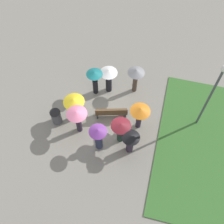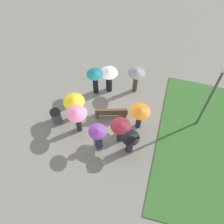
% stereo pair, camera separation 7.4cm
% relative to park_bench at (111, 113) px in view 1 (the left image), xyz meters
% --- Properties ---
extents(ground_plane, '(90.00, 90.00, 0.00)m').
position_rel_park_bench_xyz_m(ground_plane, '(0.32, 0.29, -0.47)').
color(ground_plane, gray).
extents(park_bench, '(1.88, 0.90, 0.90)m').
position_rel_park_bench_xyz_m(park_bench, '(0.00, 0.00, 0.00)').
color(park_bench, brown).
rests_on(park_bench, ground_plane).
extents(lamp_post, '(0.32, 0.32, 4.94)m').
position_rel_park_bench_xyz_m(lamp_post, '(-4.87, -0.82, 2.66)').
color(lamp_post, '#474C51').
rests_on(lamp_post, ground_plane).
extents(trash_bin, '(0.60, 0.60, 0.97)m').
position_rel_park_bench_xyz_m(trash_bin, '(2.96, 1.04, 0.01)').
color(trash_bin, '#4C4C51').
rests_on(trash_bin, ground_plane).
extents(crowd_person_grey, '(1.00, 1.00, 1.95)m').
position_rel_park_bench_xyz_m(crowd_person_grey, '(-0.90, -2.23, 1.02)').
color(crowd_person_grey, '#47382D').
rests_on(crowd_person_grey, ground_plane).
extents(crowd_person_pink, '(1.10, 1.10, 1.93)m').
position_rel_park_bench_xyz_m(crowd_person_pink, '(1.53, 1.26, 0.94)').
color(crowd_person_pink, '#2D2333').
rests_on(crowd_person_pink, ground_plane).
extents(crowd_person_purple, '(0.94, 0.94, 1.93)m').
position_rel_park_bench_xyz_m(crowd_person_purple, '(0.19, 1.99, 0.72)').
color(crowd_person_purple, '#282D47').
rests_on(crowd_person_purple, ground_plane).
extents(crowd_person_black, '(0.95, 0.95, 1.70)m').
position_rel_park_bench_xyz_m(crowd_person_black, '(-1.46, 1.79, 0.64)').
color(crowd_person_black, '#2D2333').
rests_on(crowd_person_black, ground_plane).
extents(crowd_person_maroon, '(1.07, 1.07, 1.73)m').
position_rel_park_bench_xyz_m(crowd_person_maroon, '(-0.83, 1.27, 0.70)').
color(crowd_person_maroon, '#1E3328').
rests_on(crowd_person_maroon, ground_plane).
extents(crowd_person_orange, '(1.10, 1.10, 1.89)m').
position_rel_park_bench_xyz_m(crowd_person_orange, '(-1.63, 0.21, 0.99)').
color(crowd_person_orange, '#2D2333').
rests_on(crowd_person_orange, ground_plane).
extents(crowd_person_yellow, '(1.16, 1.16, 1.82)m').
position_rel_park_bench_xyz_m(crowd_person_yellow, '(1.96, 0.50, 0.94)').
color(crowd_person_yellow, black).
rests_on(crowd_person_yellow, ground_plane).
extents(crowd_person_white, '(1.03, 1.03, 1.90)m').
position_rel_park_bench_xyz_m(crowd_person_white, '(0.63, -1.86, 0.85)').
color(crowd_person_white, black).
rests_on(crowd_person_white, ground_plane).
extents(crowd_person_teal, '(0.94, 0.94, 1.93)m').
position_rel_park_bench_xyz_m(crowd_person_teal, '(1.37, -1.50, 0.85)').
color(crowd_person_teal, black).
rests_on(crowd_person_teal, ground_plane).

